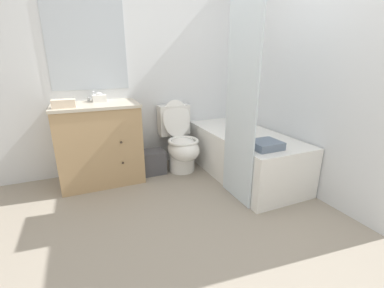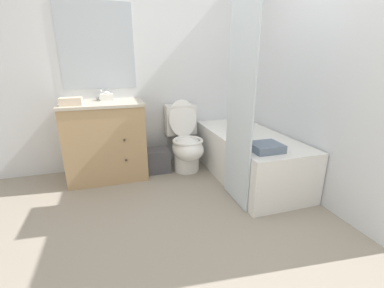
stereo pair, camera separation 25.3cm
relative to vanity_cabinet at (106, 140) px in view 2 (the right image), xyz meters
The scene contains 12 objects.
ground_plane 1.70m from the vanity_cabinet, 62.99° to the right, with size 14.00×14.00×0.00m, color gray.
wall_back 1.13m from the vanity_cabinet, 22.12° to the left, with size 8.00×0.06×2.50m.
wall_right 2.18m from the vanity_cabinet, 16.89° to the right, with size 0.05×2.73×2.50m.
vanity_cabinet is the anchor object (origin of this frame).
sink_faucet 0.50m from the vanity_cabinet, 90.00° to the left, with size 0.14×0.12×0.12m.
toilet 0.93m from the vanity_cabinet, ahead, with size 0.39×0.67×0.86m.
bathtub 1.64m from the vanity_cabinet, 18.14° to the right, with size 0.72×1.56×0.52m.
shower_curtain 1.60m from the vanity_cabinet, 39.05° to the right, with size 0.02×0.47×1.95m.
wastebasket 0.66m from the vanity_cabinet, ahead, with size 0.28×0.24×0.28m.
tissue_box 0.49m from the vanity_cabinet, 66.50° to the left, with size 0.14×0.11×0.10m.
hand_towel_folded 0.57m from the vanity_cabinet, 153.80° to the right, with size 0.21×0.12×0.08m.
bath_towel_folded 1.77m from the vanity_cabinet, 36.69° to the right, with size 0.27×0.25×0.07m.
Camera 2 is at (-0.64, -1.52, 1.32)m, focal length 24.00 mm.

